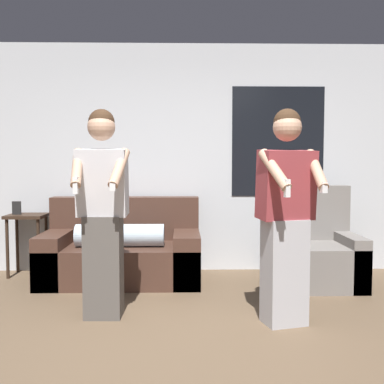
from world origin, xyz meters
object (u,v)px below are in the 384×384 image
Objects in this scene: couch at (122,252)px; person_left at (103,211)px; armchair at (312,253)px; person_right at (286,216)px; side_table at (27,227)px.

person_left is (0.00, -1.20, 0.59)m from couch.
armchair is 0.61× the size of person_right.
person_left is at bearing 172.63° from person_right.
person_left is at bearing -89.88° from couch.
couch is 1.33m from person_left.
armchair is 2.35m from person_left.
couch is 2.07m from armchair.
person_right reaches higher than couch.
armchair reaches higher than couch.
person_right is (1.48, -0.19, -0.02)m from person_left.
person_right is (-0.57, -1.19, 0.55)m from armchair.
armchair is at bearing 64.50° from person_right.
couch is 1.63× the size of armchair.
side_table is (-1.12, 0.23, 0.25)m from couch.
person_right reaches higher than side_table.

